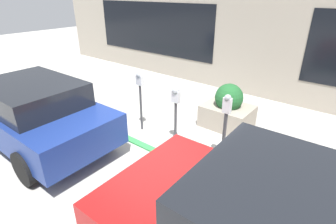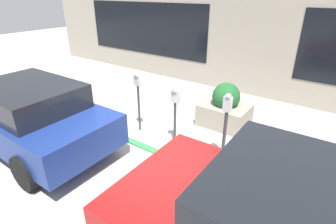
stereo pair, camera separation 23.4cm
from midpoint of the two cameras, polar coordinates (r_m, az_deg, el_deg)
ground_plane at (r=5.67m, az=0.23°, el=-8.91°), size 40.00×40.00×0.00m
curb_strip at (r=5.61m, az=-0.28°, el=-9.10°), size 19.00×0.16×0.04m
building_facade at (r=8.79m, az=19.34°, el=13.61°), size 19.00×0.17×3.23m
parking_meter_nearest at (r=5.06m, az=13.74°, el=-1.62°), size 0.15×0.13×1.46m
parking_meter_second at (r=5.53m, az=2.92°, el=2.05°), size 0.19×0.16×1.35m
parking_meter_middle at (r=6.15m, az=-5.02°, el=5.25°), size 0.18×0.15×1.48m
planter_box at (r=6.72m, az=13.84°, el=0.47°), size 1.18×0.94×1.12m
parked_car_middle at (r=6.35m, az=-26.43°, el=0.12°), size 4.12×1.85×1.46m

